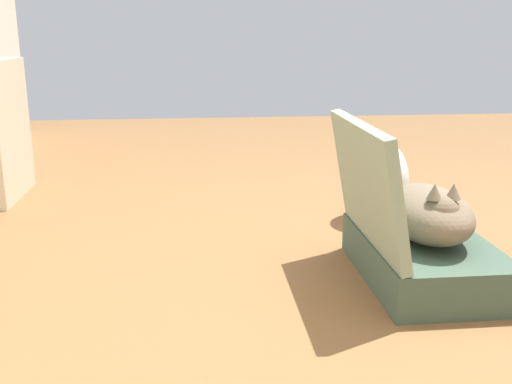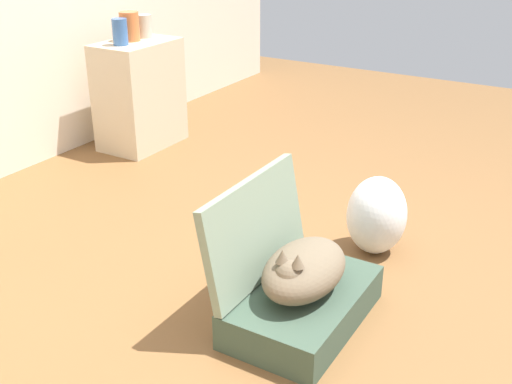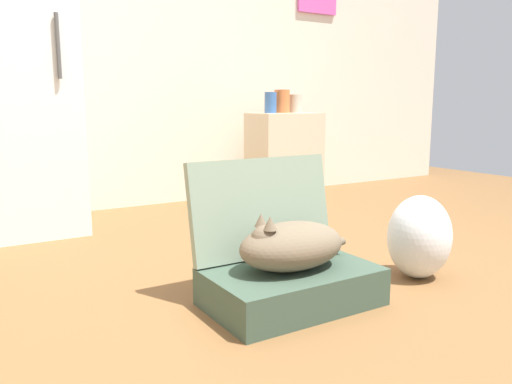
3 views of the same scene
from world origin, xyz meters
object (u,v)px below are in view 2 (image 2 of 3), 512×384
vase_short (144,26)px  cat (303,270)px  suitcase_base (303,306)px  side_table (140,95)px  plastic_bag_white (377,215)px  vase_round (130,26)px  vase_tall (120,32)px

vase_short → cat: bearing=-126.3°
suitcase_base → side_table: 2.27m
plastic_bag_white → vase_round: size_ratio=2.05×
side_table → cat: bearing=-124.1°
vase_round → cat: bearing=-123.5°
suitcase_base → vase_short: size_ratio=4.44×
plastic_bag_white → vase_short: vase_short is taller
suitcase_base → vase_short: 2.46m
vase_round → plastic_bag_white: bearing=-106.6°
suitcase_base → cat: bearing=177.0°
suitcase_base → vase_tall: bearing=59.0°
cat → vase_round: (1.26, 1.91, 0.55)m
cat → vase_round: bearing=56.5°
side_table → vase_short: size_ratio=4.78×
vase_short → suitcase_base: bearing=-126.2°
vase_tall → vase_short: vase_tall is taller
side_table → vase_tall: size_ratio=4.32×
side_table → vase_tall: vase_tall is taller
vase_tall → vase_short: size_ratio=1.11×
vase_tall → cat: bearing=-121.1°
side_table → vase_short: 0.45m
suitcase_base → cat: 0.17m
vase_short → plastic_bag_white: bearing=-110.3°
vase_short → side_table: bearing=-164.7°
vase_tall → vase_round: vase_round is taller
cat → plastic_bag_white: size_ratio=1.38×
cat → vase_round: 2.35m
vase_round → vase_short: bearing=-0.7°
vase_tall → vase_short: (0.27, 0.04, -0.01)m
vase_short → vase_tall: bearing=-171.9°
side_table → plastic_bag_white: bearing=-107.0°
plastic_bag_white → vase_tall: (0.44, 1.90, 0.60)m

